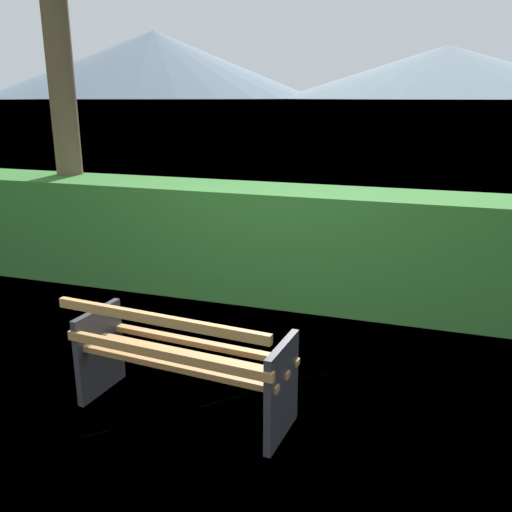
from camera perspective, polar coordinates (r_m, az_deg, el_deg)
The scene contains 5 objects.
ground_plane at distance 4.16m, azimuth -7.21°, elevation -15.68°, with size 1400.00×1400.00×0.00m, color #4C6B33.
water_surface at distance 310.40m, azimuth 18.82°, elevation 15.12°, with size 620.00×620.00×0.00m, color slate.
park_bench at distance 3.91m, azimuth -7.87°, elevation -10.83°, with size 1.61×0.70×0.87m.
hedge_row at distance 6.09m, azimuth 2.72°, elevation 1.29°, with size 9.36×0.88×1.24m, color #2D6B28.
distant_hills at distance 581.70m, azimuth 9.12°, elevation 18.90°, with size 862.07×381.31×69.98m.
Camera 1 is at (1.58, -3.16, 2.20)m, focal length 38.25 mm.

